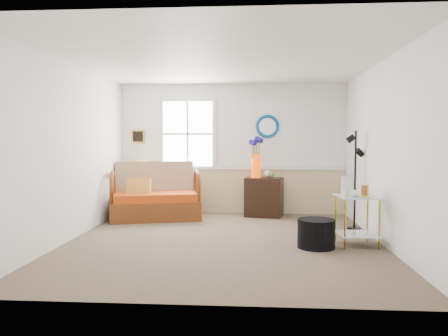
# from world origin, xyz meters

# --- Properties ---
(floor) EXTENTS (4.50, 5.00, 0.01)m
(floor) POSITION_xyz_m (0.00, 0.00, 0.00)
(floor) COLOR brown
(floor) RESTS_ON ground
(ceiling) EXTENTS (4.50, 5.00, 0.01)m
(ceiling) POSITION_xyz_m (0.00, 0.00, 2.60)
(ceiling) COLOR white
(ceiling) RESTS_ON walls
(walls) EXTENTS (4.51, 5.01, 2.60)m
(walls) POSITION_xyz_m (0.00, 0.00, 1.30)
(walls) COLOR white
(walls) RESTS_ON floor
(wainscot) EXTENTS (4.46, 0.02, 0.90)m
(wainscot) POSITION_xyz_m (0.00, 2.48, 0.45)
(wainscot) COLOR tan
(wainscot) RESTS_ON walls
(chair_rail) EXTENTS (4.46, 0.04, 0.06)m
(chair_rail) POSITION_xyz_m (0.00, 2.47, 0.92)
(chair_rail) COLOR silver
(chair_rail) RESTS_ON walls
(window) EXTENTS (1.14, 0.06, 1.44)m
(window) POSITION_xyz_m (-0.90, 2.47, 1.60)
(window) COLOR white
(window) RESTS_ON walls
(picture) EXTENTS (0.28, 0.03, 0.28)m
(picture) POSITION_xyz_m (-1.92, 2.48, 1.55)
(picture) COLOR #AB772A
(picture) RESTS_ON walls
(mirror) EXTENTS (0.47, 0.07, 0.47)m
(mirror) POSITION_xyz_m (0.70, 2.48, 1.75)
(mirror) COLOR #0C61A0
(mirror) RESTS_ON walls
(loveseat) EXTENTS (1.79, 1.29, 1.06)m
(loveseat) POSITION_xyz_m (-1.40, 1.73, 0.53)
(loveseat) COLOR maroon
(loveseat) RESTS_ON floor
(throw_pillow) EXTENTS (0.43, 0.11, 0.43)m
(throw_pillow) POSITION_xyz_m (-1.68, 1.60, 0.56)
(throw_pillow) COLOR orange
(throw_pillow) RESTS_ON loveseat
(lamp_stand) EXTENTS (0.41, 0.41, 0.61)m
(lamp_stand) POSITION_xyz_m (-1.77, 2.22, 0.30)
(lamp_stand) COLOR black
(lamp_stand) RESTS_ON floor
(table_lamp) EXTENTS (0.28, 0.28, 0.48)m
(table_lamp) POSITION_xyz_m (-1.81, 2.24, 0.85)
(table_lamp) COLOR #CD833C
(table_lamp) RESTS_ON lamp_stand
(potted_plant) EXTENTS (0.33, 0.36, 0.26)m
(potted_plant) POSITION_xyz_m (-1.64, 2.18, 0.74)
(potted_plant) COLOR #53802F
(potted_plant) RESTS_ON lamp_stand
(cabinet) EXTENTS (0.78, 0.58, 0.75)m
(cabinet) POSITION_xyz_m (0.63, 2.14, 0.38)
(cabinet) COLOR black
(cabinet) RESTS_ON floor
(flower_vase) EXTENTS (0.28, 0.28, 0.77)m
(flower_vase) POSITION_xyz_m (0.47, 2.16, 1.14)
(flower_vase) COLOR #E14100
(flower_vase) RESTS_ON cabinet
(side_table) EXTENTS (0.59, 0.59, 0.70)m
(side_table) POSITION_xyz_m (1.87, -0.13, 0.35)
(side_table) COLOR #B18621
(side_table) RESTS_ON floor
(tabletop_items) EXTENTS (0.46, 0.46, 0.26)m
(tabletop_items) POSITION_xyz_m (1.86, -0.08, 0.83)
(tabletop_items) COLOR silver
(tabletop_items) RESTS_ON side_table
(floor_lamp) EXTENTS (0.25, 0.25, 1.63)m
(floor_lamp) POSITION_xyz_m (2.10, 1.01, 0.82)
(floor_lamp) COLOR black
(floor_lamp) RESTS_ON floor
(ottoman) EXTENTS (0.67, 0.67, 0.39)m
(ottoman) POSITION_xyz_m (1.29, -0.31, 0.20)
(ottoman) COLOR black
(ottoman) RESTS_ON floor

